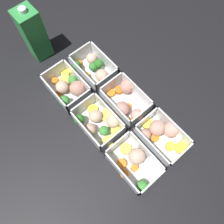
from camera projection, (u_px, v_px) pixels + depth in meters
ground_plane at (112, 115)px, 0.72m from camera, size 4.00×4.00×0.00m
container_near_left at (161, 134)px, 0.67m from camera, size 0.17×0.12×0.06m
container_near_center at (126, 101)px, 0.71m from camera, size 0.16×0.12×0.06m
container_near_right at (94, 69)px, 0.76m from camera, size 0.16×0.11×0.06m
container_far_left at (134, 163)px, 0.64m from camera, size 0.15×0.11×0.06m
container_far_center at (99, 123)px, 0.68m from camera, size 0.16×0.12×0.06m
container_far_right at (69, 88)px, 0.73m from camera, size 0.15×0.11×0.06m
juice_carton at (34, 34)px, 0.72m from camera, size 0.07×0.07×0.20m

